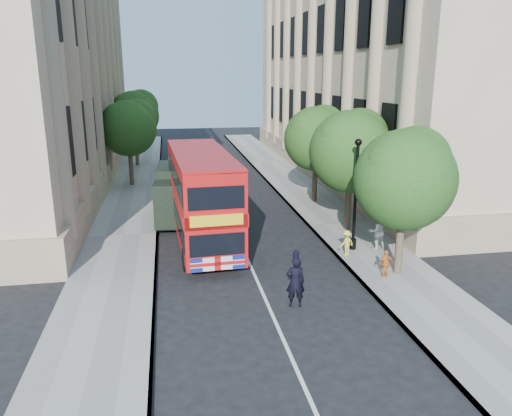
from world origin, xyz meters
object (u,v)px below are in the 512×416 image
double_decker_bus (202,195)px  box_van (177,195)px  police_constable (295,282)px  lamp_post (355,199)px  woman_pedestrian (377,231)px

double_decker_bus → box_van: (-1.11, 3.93, -0.94)m
police_constable → box_van: bearing=-63.3°
police_constable → double_decker_bus: bearing=-61.8°
lamp_post → woman_pedestrian: size_ratio=3.02×
lamp_post → double_decker_bus: (-6.80, 2.44, -0.08)m
woman_pedestrian → police_constable: bearing=39.2°
double_decker_bus → woman_pedestrian: size_ratio=5.64×
double_decker_bus → woman_pedestrian: bearing=-20.9°
double_decker_bus → box_van: 4.19m
lamp_post → double_decker_bus: size_ratio=0.54×
lamp_post → woman_pedestrian: 1.89m
lamp_post → double_decker_bus: bearing=160.3°
box_van → police_constable: size_ratio=2.93×
box_van → woman_pedestrian: (9.01, -6.50, -0.52)m
double_decker_bus → box_van: size_ratio=1.76×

